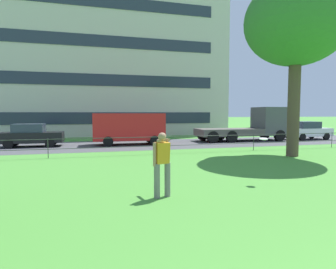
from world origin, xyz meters
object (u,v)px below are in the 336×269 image
object	(u,v)px
panel_van_left	(129,127)
car_white_far_right	(307,130)
car_black_right	(31,135)
flatbed_truck_center	(253,126)
person_thrower	(162,162)
tree_small_lawn	(296,23)
frisbee	(264,139)
apartment_building_background	(97,55)

from	to	relation	value
panel_van_left	car_white_far_right	size ratio (longest dim) A/B	1.24
car_black_right	flatbed_truck_center	size ratio (longest dim) A/B	0.55
person_thrower	car_white_far_right	xyz separation A→B (m)	(16.03, 13.16, -0.17)
panel_van_left	car_white_far_right	bearing A→B (deg)	0.04
tree_small_lawn	panel_van_left	xyz separation A→B (m)	(-7.77, 7.53, -5.66)
person_thrower	car_white_far_right	distance (m)	20.74
person_thrower	frisbee	xyz separation A→B (m)	(3.53, 0.70, 0.49)
frisbee	car_white_far_right	distance (m)	17.66
frisbee	car_white_far_right	bearing A→B (deg)	44.92
tree_small_lawn	car_white_far_right	distance (m)	12.27
frisbee	panel_van_left	world-z (taller)	panel_van_left
panel_van_left	car_black_right	bearing A→B (deg)	176.52
tree_small_lawn	car_black_right	distance (m)	17.47
apartment_building_background	panel_van_left	bearing A→B (deg)	-83.27
person_thrower	car_white_far_right	bearing A→B (deg)	39.38
car_black_right	person_thrower	bearing A→B (deg)	-67.04
flatbed_truck_center	car_white_far_right	xyz separation A→B (m)	(4.97, -0.41, -0.44)
apartment_building_background	tree_small_lawn	bearing A→B (deg)	-67.07
car_black_right	apartment_building_background	bearing A→B (deg)	72.01
tree_small_lawn	car_white_far_right	bearing A→B (deg)	45.28
tree_small_lawn	frisbee	world-z (taller)	tree_small_lawn
flatbed_truck_center	apartment_building_background	bearing A→B (deg)	129.49
tree_small_lawn	flatbed_truck_center	distance (m)	10.11
panel_van_left	flatbed_truck_center	distance (m)	10.28
car_black_right	flatbed_truck_center	world-z (taller)	flatbed_truck_center
car_white_far_right	apartment_building_background	world-z (taller)	apartment_building_background
frisbee	person_thrower	bearing A→B (deg)	-168.84
tree_small_lawn	apartment_building_background	bearing A→B (deg)	112.93
person_thrower	car_black_right	xyz separation A→B (m)	(-5.74, 13.54, -0.17)
person_thrower	tree_small_lawn	bearing A→B (deg)	33.26
car_black_right	car_white_far_right	bearing A→B (deg)	-1.01
panel_van_left	person_thrower	bearing A→B (deg)	-93.45
car_black_right	panel_van_left	size ratio (longest dim) A/B	0.80
car_white_far_right	flatbed_truck_center	bearing A→B (deg)	175.26
frisbee	apartment_building_background	size ratio (longest dim) A/B	0.01
frisbee	car_white_far_right	size ratio (longest dim) A/B	0.09
person_thrower	car_black_right	world-z (taller)	person_thrower
person_thrower	frisbee	size ratio (longest dim) A/B	4.83
car_black_right	apartment_building_background	xyz separation A→B (m)	(4.75, 14.64, 8.35)
tree_small_lawn	car_black_right	xyz separation A→B (m)	(-14.30, 7.92, -6.16)
person_thrower	panel_van_left	xyz separation A→B (m)	(0.79, 13.14, 0.33)
person_thrower	frisbee	bearing A→B (deg)	11.16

